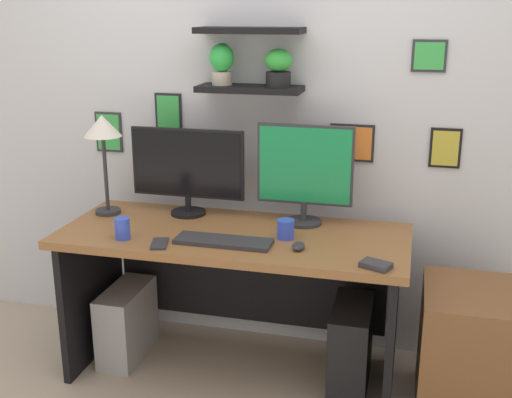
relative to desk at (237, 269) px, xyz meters
name	(u,v)px	position (x,y,z in m)	size (l,w,h in m)	color
ground_plane	(235,371)	(0.00, -0.06, -0.54)	(8.00, 8.00, 0.00)	tan
back_wall_assembly	(256,93)	(0.00, 0.38, 0.81)	(4.40, 0.24, 2.70)	silver
desk	(237,269)	(0.00, 0.00, 0.00)	(1.65, 0.68, 0.75)	brown
monitor_left	(188,168)	(-0.30, 0.16, 0.45)	(0.59, 0.18, 0.44)	black
monitor_right	(305,171)	(0.30, 0.16, 0.47)	(0.47, 0.18, 0.49)	#2D2D33
keyboard	(223,241)	(0.00, -0.21, 0.22)	(0.44, 0.14, 0.02)	#2D2D33
computer_mouse	(298,246)	(0.34, -0.20, 0.22)	(0.06, 0.09, 0.03)	#2D2D33
desk_lamp	(103,134)	(-0.71, 0.07, 0.62)	(0.19, 0.19, 0.51)	#2D2D33
cell_phone	(159,244)	(-0.27, -0.30, 0.21)	(0.07, 0.14, 0.01)	#2D2D33
coffee_mug	(286,229)	(0.26, -0.08, 0.25)	(0.08, 0.08, 0.09)	blue
pen_cup	(122,228)	(-0.47, -0.27, 0.26)	(0.07, 0.07, 0.10)	blue
scissors_tray	(376,265)	(0.69, -0.32, 0.22)	(0.12, 0.08, 0.02)	#2D2D33
drawer_cabinet	(470,350)	(1.11, -0.07, -0.25)	(0.44, 0.50, 0.58)	brown
computer_tower_left	(127,322)	(-0.59, -0.04, -0.35)	(0.18, 0.40, 0.38)	#99999E
computer_tower_right	(351,348)	(0.58, -0.06, -0.32)	(0.18, 0.40, 0.43)	black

